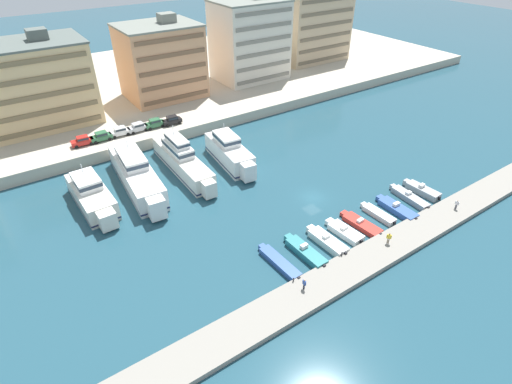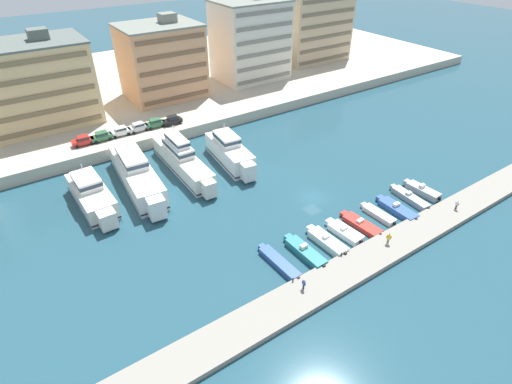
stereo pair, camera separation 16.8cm
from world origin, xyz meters
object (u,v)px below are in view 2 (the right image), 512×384
motorboat_grey_far_right (422,190)px  car_silver_center_left (138,127)px  yacht_white_center_left (230,152)px  car_white_mid_left (120,131)px  car_green_left (102,136)px  pedestrian_near_edge (304,283)px  pedestrian_far_side (389,238)px  yacht_white_left (137,174)px  car_black_center_right (172,120)px  motorboat_white_center_right (378,214)px  motorboat_white_center_left (344,232)px  motorboat_grey_right (409,198)px  yacht_ivory_mid_left (182,160)px  motorboat_blue_mid_right (397,209)px  motorboat_red_center (361,224)px  yacht_ivory_far_left (92,195)px  car_red_far_left (83,140)px  motorboat_white_mid_left (327,241)px  motorboat_teal_left (305,252)px  car_green_center (155,123)px  motorboat_blue_far_left (279,262)px

motorboat_grey_far_right → car_silver_center_left: car_silver_center_left is taller
yacht_white_center_left → car_white_mid_left: bearing=128.9°
car_green_left → car_silver_center_left: (7.43, 0.04, 0.00)m
pedestrian_near_edge → pedestrian_far_side: 15.13m
yacht_white_left → car_black_center_right: (13.61, 15.36, 0.99)m
motorboat_white_center_right → motorboat_grey_far_right: size_ratio=0.95×
motorboat_white_center_left → motorboat_grey_right: bearing=1.3°
yacht_ivory_mid_left → yacht_white_left: bearing=-178.1°
motorboat_blue_mid_right → car_white_mid_left: car_white_mid_left is taller
yacht_white_center_left → motorboat_grey_far_right: yacht_white_center_left is taller
car_green_left → motorboat_white_center_left: bearing=-64.8°
yacht_ivory_mid_left → motorboat_grey_right: 39.76m
motorboat_red_center → motorboat_grey_right: 11.70m
yacht_ivory_far_left → yacht_white_center_left: size_ratio=0.97×
motorboat_white_center_right → car_red_far_left: size_ratio=1.55×
motorboat_white_center_left → car_silver_center_left: car_silver_center_left is taller
pedestrian_far_side → car_red_far_left: bearing=118.6°
yacht_white_center_left → car_silver_center_left: bearing=121.4°
pedestrian_near_edge → motorboat_red_center: bearing=18.5°
car_black_center_right → yacht_ivory_far_left: bearing=-142.0°
yacht_white_center_left → motorboat_blue_mid_right: (13.81, -28.01, -1.73)m
motorboat_white_mid_left → pedestrian_far_side: 8.49m
yacht_white_center_left → motorboat_teal_left: 28.01m
motorboat_white_center_left → pedestrian_near_edge: size_ratio=4.16×
yacht_white_center_left → motorboat_red_center: 28.32m
car_silver_center_left → car_green_center: 3.61m
yacht_white_left → motorboat_red_center: 37.91m
yacht_white_left → car_green_center: bearing=58.0°
pedestrian_near_edge → pedestrian_far_side: bearing=-0.5°
motorboat_blue_far_left → motorboat_teal_left: motorboat_teal_left is taller
yacht_ivory_mid_left → motorboat_white_center_left: bearing=-68.6°
motorboat_grey_right → motorboat_blue_mid_right: bearing=-168.1°
yacht_ivory_far_left → car_green_center: size_ratio=3.90×
motorboat_grey_far_right → car_red_far_left: size_ratio=1.63×
motorboat_white_center_left → motorboat_grey_far_right: size_ratio=0.96×
car_white_mid_left → car_black_center_right: bearing=-4.2°
motorboat_teal_left → car_green_center: size_ratio=1.89×
yacht_ivory_far_left → motorboat_teal_left: 34.88m
car_red_far_left → car_white_mid_left: (7.28, 0.07, 0.00)m
yacht_white_left → motorboat_white_center_right: yacht_white_left is taller
yacht_ivory_mid_left → yacht_white_center_left: (8.69, -2.28, -0.07)m
car_red_far_left → motorboat_red_center: bearing=-58.3°
yacht_white_center_left → car_green_left: bearing=135.7°
yacht_ivory_mid_left → car_white_mid_left: 16.99m
car_red_far_left → motorboat_grey_right: bearing=-48.6°
yacht_ivory_mid_left → car_green_center: bearing=85.2°
yacht_white_center_left → car_green_center: 19.44m
yacht_ivory_far_left → motorboat_white_center_left: (28.30, -27.92, -1.49)m
motorboat_teal_left → car_green_left: size_ratio=1.91×
yacht_ivory_mid_left → car_silver_center_left: (-2.29, 15.75, 1.04)m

